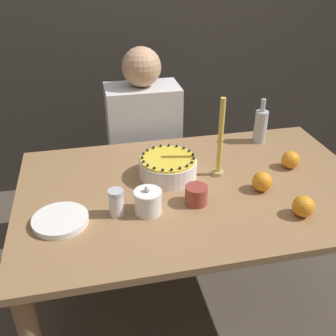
# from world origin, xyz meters

# --- Properties ---
(ground_plane) EXTENTS (12.00, 12.00, 0.00)m
(ground_plane) POSITION_xyz_m (0.00, 0.00, 0.00)
(ground_plane) COLOR #4C4238
(wall_behind) EXTENTS (8.00, 0.05, 2.60)m
(wall_behind) POSITION_xyz_m (0.00, 1.40, 1.30)
(wall_behind) COLOR #38332D
(wall_behind) RESTS_ON ground_plane
(dining_table) EXTENTS (1.48, 0.94, 0.75)m
(dining_table) POSITION_xyz_m (0.00, 0.00, 0.64)
(dining_table) COLOR #936D47
(dining_table) RESTS_ON ground_plane
(cake) EXTENTS (0.25, 0.25, 0.10)m
(cake) POSITION_xyz_m (-0.10, 0.10, 0.80)
(cake) COLOR white
(cake) RESTS_ON dining_table
(sugar_bowl) EXTENTS (0.11, 0.11, 0.12)m
(sugar_bowl) POSITION_xyz_m (-0.23, -0.14, 0.80)
(sugar_bowl) COLOR white
(sugar_bowl) RESTS_ON dining_table
(sugar_shaker) EXTENTS (0.06, 0.06, 0.11)m
(sugar_shaker) POSITION_xyz_m (-0.34, -0.13, 0.81)
(sugar_shaker) COLOR white
(sugar_shaker) RESTS_ON dining_table
(plate_stack) EXTENTS (0.21, 0.21, 0.02)m
(plate_stack) POSITION_xyz_m (-0.55, -0.14, 0.77)
(plate_stack) COLOR white
(plate_stack) RESTS_ON dining_table
(candle) EXTENTS (0.05, 0.05, 0.36)m
(candle) POSITION_xyz_m (0.12, 0.07, 0.91)
(candle) COLOR tan
(candle) RESTS_ON dining_table
(bottle) EXTENTS (0.07, 0.07, 0.23)m
(bottle) POSITION_xyz_m (0.44, 0.35, 0.84)
(bottle) COLOR #B2B7BC
(bottle) RESTS_ON dining_table
(cup) EXTENTS (0.09, 0.09, 0.08)m
(cup) POSITION_xyz_m (-0.03, -0.12, 0.79)
(cup) COLOR #993D33
(cup) RESTS_ON dining_table
(orange_fruit_0) EXTENTS (0.08, 0.08, 0.08)m
(orange_fruit_0) POSITION_xyz_m (0.34, -0.28, 0.80)
(orange_fruit_0) COLOR orange
(orange_fruit_0) RESTS_ON dining_table
(orange_fruit_1) EXTENTS (0.08, 0.08, 0.08)m
(orange_fruit_1) POSITION_xyz_m (0.26, -0.09, 0.80)
(orange_fruit_1) COLOR orange
(orange_fruit_1) RESTS_ON dining_table
(orange_fruit_2) EXTENTS (0.08, 0.08, 0.08)m
(orange_fruit_2) POSITION_xyz_m (0.46, 0.06, 0.80)
(orange_fruit_2) COLOR orange
(orange_fruit_2) RESTS_ON dining_table
(person_man_blue_shirt) EXTENTS (0.40, 0.34, 1.19)m
(person_man_blue_shirt) POSITION_xyz_m (-0.11, 0.67, 0.52)
(person_man_blue_shirt) COLOR #473D33
(person_man_blue_shirt) RESTS_ON ground_plane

